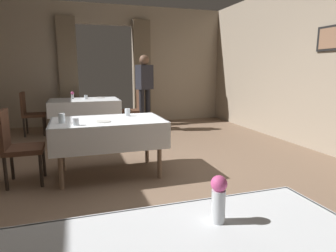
{
  "coord_description": "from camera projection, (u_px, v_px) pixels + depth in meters",
  "views": [
    {
      "loc": [
        -0.83,
        -3.61,
        1.39
      ],
      "look_at": [
        0.4,
        0.2,
        0.62
      ],
      "focal_mm": 31.32,
      "sensor_mm": 36.0,
      "label": 1
    }
  ],
  "objects": [
    {
      "name": "person_waiter_by_doorway",
      "position": [
        145.0,
        86.0,
        6.7
      ],
      "size": [
        0.42,
        0.35,
        1.72
      ],
      "color": "black",
      "rests_on": "ground"
    },
    {
      "name": "glass_mid_b",
      "position": [
        127.0,
        112.0,
        4.12
      ],
      "size": [
        0.08,
        0.08,
        0.11
      ],
      "primitive_type": "cylinder",
      "color": "silver",
      "rests_on": "dining_table_mid"
    },
    {
      "name": "chair_mid_left",
      "position": [
        16.0,
        143.0,
        3.55
      ],
      "size": [
        0.44,
        0.44,
        0.93
      ],
      "color": "black",
      "rests_on": "ground"
    },
    {
      "name": "glass_mid_a",
      "position": [
        76.0,
        122.0,
        3.43
      ],
      "size": [
        0.07,
        0.07,
        0.08
      ],
      "primitive_type": "cylinder",
      "color": "silver",
      "rests_on": "dining_table_mid"
    },
    {
      "name": "flower_vase_far",
      "position": [
        72.0,
        95.0,
        6.51
      ],
      "size": [
        0.07,
        0.07,
        0.17
      ],
      "color": "silver",
      "rests_on": "dining_table_far"
    },
    {
      "name": "flower_vase_near",
      "position": [
        219.0,
        197.0,
        1.24
      ],
      "size": [
        0.07,
        0.07,
        0.21
      ],
      "color": "silver",
      "rests_on": "dining_table_near"
    },
    {
      "name": "wall_back",
      "position": [
        106.0,
        65.0,
        7.5
      ],
      "size": [
        6.4,
        0.27,
        3.0
      ],
      "color": "gray",
      "rests_on": "ground"
    },
    {
      "name": "ground",
      "position": [
        144.0,
        176.0,
        3.89
      ],
      "size": [
        10.08,
        10.08,
        0.0
      ],
      "primitive_type": "plane",
      "color": "#7A604C"
    },
    {
      "name": "chair_far_left",
      "position": [
        30.0,
        111.0,
        6.25
      ],
      "size": [
        0.44,
        0.44,
        0.93
      ],
      "color": "black",
      "rests_on": "ground"
    },
    {
      "name": "plate_mid_d",
      "position": [
        103.0,
        121.0,
        3.66
      ],
      "size": [
        0.19,
        0.19,
        0.01
      ],
      "primitive_type": "cylinder",
      "color": "white",
      "rests_on": "dining_table_mid"
    },
    {
      "name": "dining_table_mid",
      "position": [
        108.0,
        128.0,
        3.86
      ],
      "size": [
        1.44,
        0.92,
        0.75
      ],
      "color": "#7A604C",
      "rests_on": "ground"
    },
    {
      "name": "glass_far_c",
      "position": [
        86.0,
        97.0,
        6.49
      ],
      "size": [
        0.08,
        0.08,
        0.09
      ],
      "primitive_type": "cylinder",
      "color": "silver",
      "rests_on": "dining_table_far"
    },
    {
      "name": "glass_mid_c",
      "position": [
        62.0,
        118.0,
        3.57
      ],
      "size": [
        0.08,
        0.08,
        0.12
      ],
      "primitive_type": "cylinder",
      "color": "silver",
      "rests_on": "dining_table_mid"
    },
    {
      "name": "plate_far_b",
      "position": [
        99.0,
        97.0,
        6.81
      ],
      "size": [
        0.24,
        0.24,
        0.01
      ],
      "primitive_type": "cylinder",
      "color": "white",
      "rests_on": "dining_table_far"
    },
    {
      "name": "dining_table_far",
      "position": [
        84.0,
        104.0,
        6.46
      ],
      "size": [
        1.49,
        1.04,
        0.75
      ],
      "color": "#7A604C",
      "rests_on": "ground"
    },
    {
      "name": "chair_far_right",
      "position": [
        135.0,
        108.0,
        6.87
      ],
      "size": [
        0.45,
        0.44,
        0.93
      ],
      "color": "black",
      "rests_on": "ground"
    }
  ]
}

